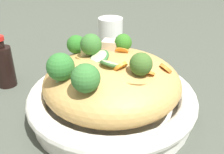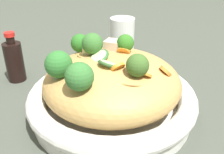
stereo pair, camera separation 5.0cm
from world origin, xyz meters
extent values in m
plane|color=#3F453B|center=(0.00, 0.00, 0.00)|extent=(3.00, 3.00, 0.00)
cylinder|color=white|center=(0.00, 0.00, 0.01)|extent=(0.32, 0.32, 0.02)
torus|color=white|center=(0.00, 0.00, 0.04)|extent=(0.34, 0.34, 0.04)
ellipsoid|color=tan|center=(0.00, 0.00, 0.08)|extent=(0.27, 0.27, 0.10)
torus|color=tan|center=(-0.01, -0.06, 0.10)|extent=(0.08, 0.08, 0.04)
torus|color=tan|center=(0.03, -0.06, 0.10)|extent=(0.06, 0.06, 0.03)
torus|color=#C0864B|center=(-0.02, -0.02, 0.10)|extent=(0.08, 0.08, 0.02)
torus|color=#B18D47|center=(-0.05, 0.03, 0.11)|extent=(0.06, 0.06, 0.02)
cone|color=#93AB6E|center=(-0.04, 0.02, 0.12)|extent=(0.02, 0.02, 0.02)
sphere|color=#356A2C|center=(-0.04, 0.02, 0.15)|extent=(0.04, 0.04, 0.04)
cone|color=#93B068|center=(0.04, -0.06, 0.12)|extent=(0.02, 0.02, 0.01)
sphere|color=#3B5F25|center=(0.04, -0.06, 0.14)|extent=(0.05, 0.05, 0.04)
cone|color=#91AC74|center=(-0.09, -0.04, 0.11)|extent=(0.02, 0.02, 0.01)
sphere|color=#2D6D2C|center=(-0.09, -0.04, 0.13)|extent=(0.05, 0.05, 0.05)
cone|color=#93AE6E|center=(-0.05, -0.09, 0.11)|extent=(0.02, 0.02, 0.02)
sphere|color=#346E30|center=(-0.05, -0.09, 0.13)|extent=(0.06, 0.06, 0.05)
cone|color=#8EB96B|center=(0.03, 0.03, 0.12)|extent=(0.02, 0.02, 0.02)
sphere|color=#306C20|center=(0.03, 0.03, 0.14)|extent=(0.05, 0.05, 0.03)
cone|color=#99B676|center=(-0.06, 0.07, 0.11)|extent=(0.02, 0.02, 0.01)
sphere|color=#296A22|center=(-0.06, 0.07, 0.13)|extent=(0.06, 0.06, 0.04)
cylinder|color=orange|center=(0.02, 0.03, 0.13)|extent=(0.03, 0.03, 0.03)
cylinder|color=orange|center=(0.10, -0.03, 0.11)|extent=(0.03, 0.03, 0.02)
cylinder|color=orange|center=(0.01, -0.04, 0.13)|extent=(0.03, 0.03, 0.02)
cylinder|color=orange|center=(0.05, -0.06, 0.12)|extent=(0.03, 0.03, 0.02)
cylinder|color=#BFD997|center=(-0.01, -0.03, 0.13)|extent=(0.05, 0.05, 0.02)
torus|color=#2F5527|center=(-0.01, -0.03, 0.13)|extent=(0.06, 0.06, 0.02)
cylinder|color=beige|center=(-0.02, 0.00, 0.13)|extent=(0.04, 0.04, 0.02)
torus|color=#2B5D2C|center=(-0.02, 0.00, 0.13)|extent=(0.05, 0.05, 0.02)
cube|color=beige|center=(0.01, 0.05, 0.13)|extent=(0.04, 0.04, 0.03)
cube|color=beige|center=(-0.04, 0.03, 0.13)|extent=(0.03, 0.03, 0.02)
cylinder|color=black|center=(-0.24, 0.16, 0.05)|extent=(0.05, 0.05, 0.10)
cylinder|color=black|center=(-0.24, 0.16, 0.11)|extent=(0.02, 0.02, 0.02)
cylinder|color=red|center=(-0.24, 0.16, 0.12)|extent=(0.02, 0.02, 0.01)
cylinder|color=silver|center=(0.04, 0.32, 0.06)|extent=(0.07, 0.07, 0.12)
camera|label=1|loc=(-0.07, -0.44, 0.32)|focal=41.42mm
camera|label=2|loc=(-0.02, -0.45, 0.32)|focal=41.42mm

